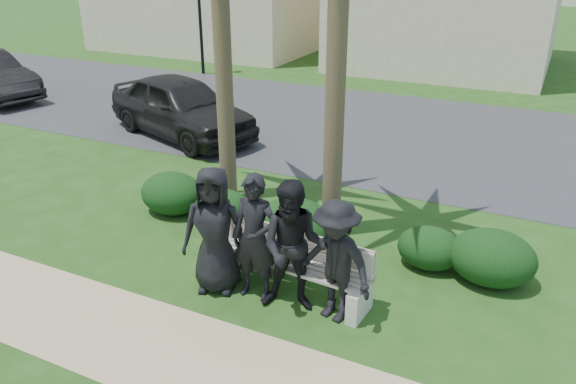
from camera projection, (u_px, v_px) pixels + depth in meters
name	position (u px, v px, depth m)	size (l,w,h in m)	color
ground	(260.00, 284.00, 8.33)	(160.00, 160.00, 0.00)	#214112
footpath	(190.00, 358.00, 6.85)	(30.00, 1.60, 0.01)	tan
asphalt_street	(403.00, 134.00, 14.91)	(160.00, 8.00, 0.01)	#2D2D30
park_bench	(287.00, 267.00, 8.04)	(2.52, 0.76, 0.87)	gray
man_a	(215.00, 230.00, 7.88)	(0.92, 0.60, 1.89)	black
man_b	(255.00, 238.00, 7.71)	(0.68, 0.44, 1.85)	black
man_c	(294.00, 247.00, 7.44)	(0.92, 0.71, 1.89)	black
man_d	(335.00, 262.00, 7.26)	(1.11, 0.64, 1.72)	black
hedge_a	(172.00, 192.00, 10.44)	(1.21, 1.00, 0.79)	black
hedge_c	(222.00, 207.00, 9.96)	(1.05, 0.86, 0.68)	black
hedge_d	(294.00, 225.00, 9.08)	(1.40, 1.16, 0.92)	black
hedge_e	(430.00, 247.00, 8.69)	(1.01, 0.83, 0.66)	black
hedge_f	(492.00, 256.00, 8.26)	(1.27, 1.05, 0.83)	black
car_a	(181.00, 107.00, 14.46)	(1.85, 4.59, 1.56)	black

